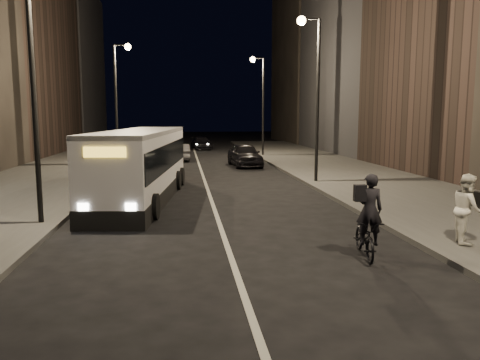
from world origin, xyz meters
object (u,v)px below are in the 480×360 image
object	(u,v)px
streetlight_right_far	(260,93)
streetlight_left_far	(120,87)
streetlight_left_near	(40,52)
car_near	(245,155)
car_far	(202,143)
streetlight_right_mid	(313,77)
car_mid	(180,152)
pedestrian_woman	(467,209)
cyclist_on_bicycle	(366,229)
city_bus	(142,162)

from	to	relation	value
streetlight_right_far	streetlight_left_far	distance (m)	12.24
streetlight_left_near	car_near	distance (m)	19.35
streetlight_left_near	streetlight_left_far	size ratio (longest dim) A/B	1.00
car_far	streetlight_right_mid	bearing A→B (deg)	-87.56
streetlight_right_mid	car_near	size ratio (longest dim) A/B	1.75
car_mid	streetlight_left_near	bearing A→B (deg)	77.22
streetlight_left_near	streetlight_left_far	bearing A→B (deg)	90.00
streetlight_left_far	pedestrian_woman	world-z (taller)	streetlight_left_far
streetlight_left_near	cyclist_on_bicycle	bearing A→B (deg)	-26.30
streetlight_left_near	car_far	size ratio (longest dim) A/B	1.87
streetlight_right_far	car_mid	bearing A→B (deg)	-159.60
streetlight_left_far	streetlight_right_mid	bearing A→B (deg)	-43.16
streetlight_left_far	car_far	size ratio (longest dim) A/B	1.87
city_bus	cyclist_on_bicycle	xyz separation A→B (m)	(6.15, -8.75, -0.87)
pedestrian_woman	car_mid	bearing A→B (deg)	36.26
cyclist_on_bicycle	car_mid	xyz separation A→B (m)	(-4.65, 25.79, -0.06)
streetlight_left_near	car_near	bearing A→B (deg)	63.37
car_near	car_mid	distance (m)	6.47
streetlight_right_far	streetlight_left_far	bearing A→B (deg)	-150.64
streetlight_left_near	car_mid	bearing A→B (deg)	79.49
streetlight_right_mid	car_near	xyz separation A→B (m)	(-2.24, 8.81, -4.57)
streetlight_right_mid	car_mid	size ratio (longest dim) A/B	2.09
streetlight_left_near	car_mid	world-z (taller)	streetlight_left_near
city_bus	streetlight_left_near	bearing A→B (deg)	-112.72
streetlight_right_mid	streetlight_left_near	bearing A→B (deg)	-143.12
city_bus	car_far	world-z (taller)	city_bus
streetlight_right_mid	pedestrian_woman	size ratio (longest dim) A/B	4.44
cyclist_on_bicycle	streetlight_left_far	bearing A→B (deg)	120.15
car_mid	cyclist_on_bicycle	bearing A→B (deg)	97.96
streetlight_left_far	city_bus	distance (m)	14.26
streetlight_right_mid	streetlight_right_far	xyz separation A→B (m)	(0.00, 16.00, 0.00)
streetlight_left_near	pedestrian_woman	bearing A→B (deg)	-18.58
streetlight_left_near	pedestrian_woman	distance (m)	12.90
city_bus	pedestrian_woman	distance (m)	12.32
city_bus	car_mid	size ratio (longest dim) A/B	2.80
car_mid	car_far	size ratio (longest dim) A/B	0.89
city_bus	cyclist_on_bicycle	world-z (taller)	city_bus
car_mid	pedestrian_woman	bearing A→B (deg)	104.28
streetlight_right_far	city_bus	distance (m)	21.49
streetlight_right_far	city_bus	size ratio (longest dim) A/B	0.75
cyclist_on_bicycle	pedestrian_woman	distance (m)	2.94
city_bus	streetlight_right_mid	bearing A→B (deg)	29.73
streetlight_right_mid	cyclist_on_bicycle	distance (m)	13.28
streetlight_right_far	car_near	size ratio (longest dim) A/B	1.75
streetlight_right_far	city_bus	world-z (taller)	streetlight_right_far
car_far	car_near	bearing A→B (deg)	-89.82
streetlight_right_mid	streetlight_left_far	world-z (taller)	same
streetlight_left_near	pedestrian_woman	size ratio (longest dim) A/B	4.44
streetlight_right_far	pedestrian_woman	size ratio (longest dim) A/B	4.44
car_near	car_mid	size ratio (longest dim) A/B	1.19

